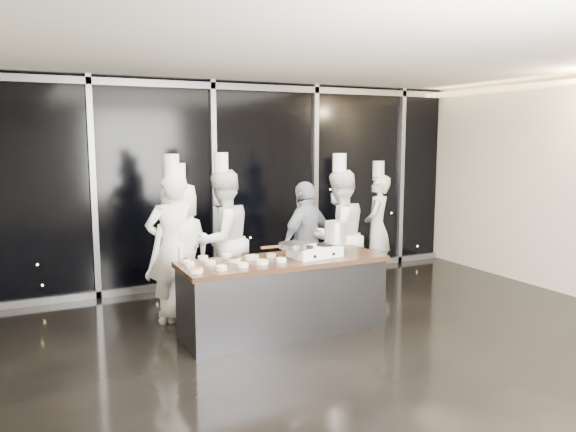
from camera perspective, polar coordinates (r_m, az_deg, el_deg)
name	(u,v)px	position (r m, az deg, el deg)	size (l,w,h in m)	color
ground	(320,358)	(6.15, 3.24, -14.21)	(9.00, 9.00, 0.00)	black
room_shell	(336,145)	(5.79, 4.95, 7.18)	(9.02, 7.02, 3.21)	beige
window_wall	(213,184)	(8.88, -7.58, 3.25)	(8.90, 0.11, 3.20)	black
demo_counter	(283,295)	(6.76, -0.50, -8.07)	(2.46, 0.86, 0.90)	#39393E
stove	(315,251)	(6.77, 2.76, -3.60)	(0.63, 0.44, 0.14)	white
frying_pan	(292,245)	(6.58, 0.42, -3.01)	(0.59, 0.37, 0.05)	gray
stock_pot	(335,232)	(6.91, 4.82, -1.64)	(0.26, 0.26, 0.26)	silver
prep_bowls	(231,261)	(6.43, -5.84, -4.61)	(1.17, 0.70, 0.05)	white
squeeze_bottle	(181,254)	(6.56, -10.85, -3.81)	(0.06, 0.06, 0.21)	silver
chef_far_left	(174,247)	(7.17, -11.53, -3.12)	(0.71, 0.49, 2.12)	silver
chef_left	(180,250)	(7.29, -10.90, -3.43)	(0.98, 0.76, 2.00)	silver
chef_center	(222,240)	(7.61, -6.69, -2.40)	(1.13, 1.03, 2.13)	silver
guest	(306,243)	(7.85, 1.88, -2.73)	(1.09, 0.79, 1.72)	#121A31
chef_right	(339,235)	(8.00, 5.16, -1.96)	(1.05, 0.90, 2.10)	silver
chef_side	(377,226)	(9.36, 9.05, -0.98)	(0.73, 0.73, 1.94)	silver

